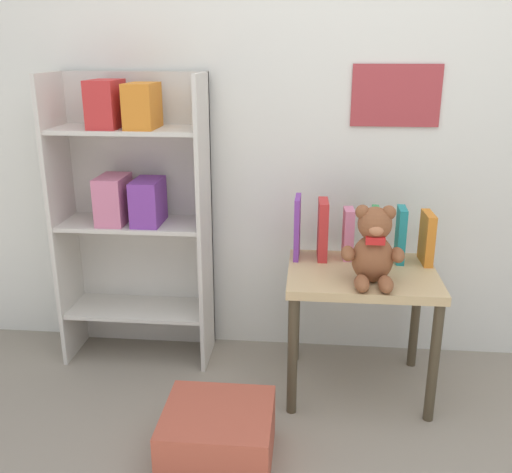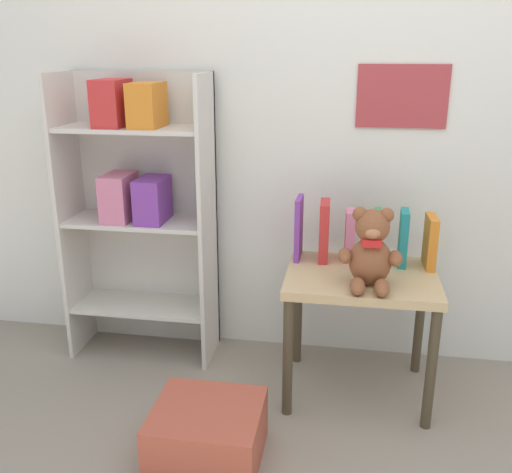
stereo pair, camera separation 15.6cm
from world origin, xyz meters
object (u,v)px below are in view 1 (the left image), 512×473
Objects in this scene: book_standing_purple at (297,227)px; book_standing_orange at (427,238)px; book_standing_pink at (348,234)px; book_standing_green at (374,234)px; display_table at (361,290)px; storage_bin at (218,436)px; bookshelf_side at (134,200)px; book_standing_red at (323,229)px; teddy_bear at (373,248)px; book_standing_teal at (401,235)px.

book_standing_orange is (0.54, -0.01, -0.03)m from book_standing_purple.
book_standing_pink is 0.95× the size of book_standing_green.
storage_bin is (-0.52, -0.52, -0.35)m from display_table.
bookshelf_side is at bearing 173.58° from book_standing_orange.
book_standing_purple is at bearing -178.69° from book_standing_green.
book_standing_purple reaches higher than book_standing_red.
book_standing_green is at bearing 68.41° from display_table.
teddy_bear is 1.39× the size of book_standing_pink.
bookshelf_side reaches higher than teddy_bear.
display_table is 2.25× the size of book_standing_purple.
teddy_bear is at bearing -94.09° from book_standing_green.
book_standing_orange is (0.27, 0.13, 0.19)m from display_table.
bookshelf_side is 4.87× the size of book_standing_purple.
book_standing_pink is 0.98m from storage_bin.
bookshelf_side is 6.06× the size of book_standing_orange.
bookshelf_side is 1.10m from storage_bin.
book_standing_green is at bearing 83.31° from teddy_bear.
bookshelf_side is at bearing 174.78° from book_standing_purple.
book_standing_pink is at bearing 55.31° from storage_bin.
book_standing_orange reaches higher than display_table.
book_standing_purple is at bearing 69.62° from storage_bin.
display_table is (1.00, -0.23, -0.30)m from bookshelf_side.
book_standing_purple is (0.73, -0.08, -0.08)m from bookshelf_side.
storage_bin is (-0.54, -0.40, -0.57)m from teddy_bear.
book_standing_green reaches higher than display_table.
book_standing_pink is at bearing 2.53° from book_standing_purple.
display_table is 0.35m from book_standing_orange.
book_standing_purple is (-0.27, 0.14, 0.22)m from display_table.
storage_bin is (-0.35, -0.66, -0.56)m from book_standing_red.
book_standing_orange is 1.16m from storage_bin.
bookshelf_side is at bearing 172.71° from book_standing_red.
book_standing_purple is at bearing 176.44° from book_standing_orange.
display_table is 0.25m from book_standing_green.
book_standing_purple is at bearing 138.53° from teddy_bear.
book_standing_teal is at bearing 38.83° from display_table.
book_standing_purple reaches higher than display_table.
book_standing_green is at bearing 0.03° from book_standing_purple.
book_standing_teal is at bearing 60.85° from teddy_bear.
book_standing_teal is (0.16, 0.13, 0.20)m from display_table.
book_standing_red is at bearing 61.88° from storage_bin.
display_table is 1.58× the size of storage_bin.
bookshelf_side reaches higher than book_standing_red.
bookshelf_side is 5.95× the size of book_standing_pink.
book_standing_green is at bearing -4.94° from bookshelf_side.
teddy_bear is 0.35m from book_standing_orange.
teddy_bear is at bearing -18.52° from bookshelf_side.
teddy_bear is 0.39m from book_standing_purple.
book_standing_red is at bearing -5.72° from bookshelf_side.
book_standing_green is 0.99× the size of book_standing_teal.
book_standing_pink is (0.95, -0.08, -0.11)m from bookshelf_side.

